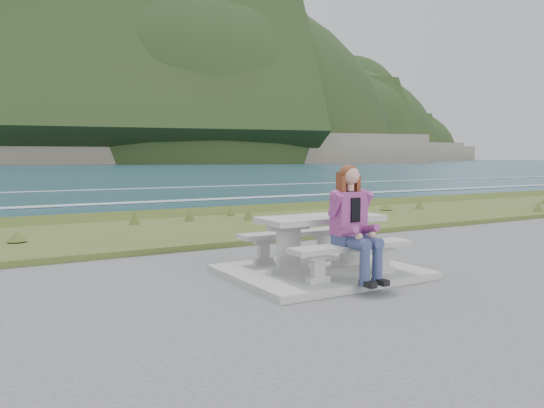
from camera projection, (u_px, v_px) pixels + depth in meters
name	position (u px, v px, depth m)	size (l,w,h in m)	color
concrete_slab	(321.00, 272.00, 7.54)	(2.60, 2.10, 0.10)	gray
picnic_table	(321.00, 228.00, 7.48)	(1.80, 0.75, 0.75)	gray
bench_landward	(352.00, 252.00, 6.90)	(1.80, 0.35, 0.45)	gray
bench_seaward	(294.00, 238.00, 8.11)	(1.80, 0.35, 0.45)	gray
grass_verge	(191.00, 232.00, 11.85)	(160.00, 4.50, 0.22)	#334D1D
shore_drop	(151.00, 219.00, 14.35)	(160.00, 0.80, 2.20)	#685F4E
ocean	(57.00, 219.00, 29.30)	(1600.00, 1600.00, 0.09)	#1E4556
headland_range	(230.00, 148.00, 444.91)	(729.83, 363.95, 212.04)	#685F4E
seated_woman	(357.00, 238.00, 6.74)	(0.44, 0.76, 1.48)	navy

